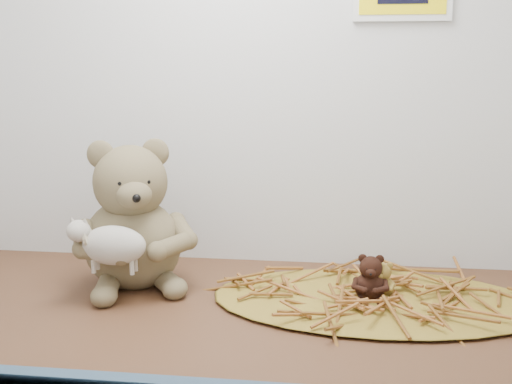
% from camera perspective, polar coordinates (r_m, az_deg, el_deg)
% --- Properties ---
extents(alcove_shell, '(1.20, 0.60, 0.90)m').
position_cam_1_polar(alcove_shell, '(1.08, -2.72, 13.67)').
color(alcove_shell, '#472A18').
rests_on(alcove_shell, ground).
extents(straw_bed, '(0.57, 0.33, 0.01)m').
position_cam_1_polar(straw_bed, '(1.14, 10.57, -9.38)').
color(straw_bed, brown).
rests_on(straw_bed, shelf_floor).
extents(main_teddy, '(0.30, 0.30, 0.27)m').
position_cam_1_polar(main_teddy, '(1.19, -11.04, -1.89)').
color(main_teddy, '#766848').
rests_on(main_teddy, shelf_floor).
extents(toy_lamb, '(0.15, 0.09, 0.09)m').
position_cam_1_polar(toy_lamb, '(1.11, -12.54, -4.65)').
color(toy_lamb, beige).
rests_on(toy_lamb, main_teddy).
extents(mini_teddy_tan, '(0.07, 0.07, 0.06)m').
position_cam_1_polar(mini_teddy_tan, '(1.14, 11.16, -7.49)').
color(mini_teddy_tan, olive).
rests_on(mini_teddy_tan, straw_bed).
extents(mini_teddy_brown, '(0.07, 0.07, 0.08)m').
position_cam_1_polar(mini_teddy_brown, '(1.12, 10.14, -7.32)').
color(mini_teddy_brown, black).
rests_on(mini_teddy_brown, straw_bed).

